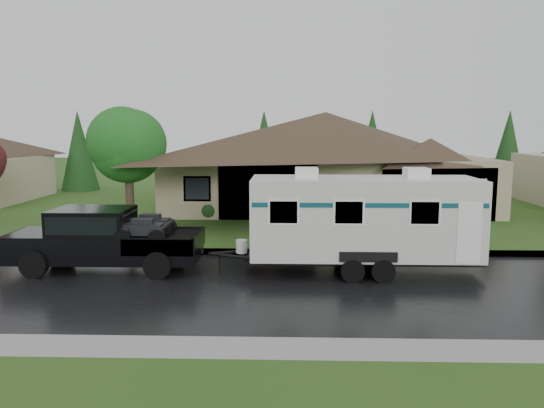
{
  "coord_description": "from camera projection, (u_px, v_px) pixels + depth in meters",
  "views": [
    {
      "loc": [
        -0.22,
        -17.68,
        4.79
      ],
      "look_at": [
        -0.81,
        2.0,
        1.98
      ],
      "focal_mm": 35.0,
      "sensor_mm": 36.0,
      "label": 1
    }
  ],
  "objects": [
    {
      "name": "ground",
      "position": [
        294.0,
        269.0,
        18.16
      ],
      "size": [
        140.0,
        140.0,
        0.0
      ],
      "primitive_type": "plane",
      "color": "#2E5219",
      "rests_on": "ground"
    },
    {
      "name": "road",
      "position": [
        294.0,
        286.0,
        16.18
      ],
      "size": [
        140.0,
        8.0,
        0.01
      ],
      "primitive_type": "cube",
      "color": "black",
      "rests_on": "ground"
    },
    {
      "name": "curb",
      "position": [
        293.0,
        252.0,
        20.38
      ],
      "size": [
        140.0,
        0.5,
        0.15
      ],
      "primitive_type": "cube",
      "color": "gray",
      "rests_on": "ground"
    },
    {
      "name": "lawn",
      "position": [
        291.0,
        205.0,
        33.0
      ],
      "size": [
        140.0,
        26.0,
        0.15
      ],
      "primitive_type": "cube",
      "color": "#2E5219",
      "rests_on": "ground"
    },
    {
      "name": "house_main",
      "position": [
        330.0,
        149.0,
        31.28
      ],
      "size": [
        19.44,
        10.8,
        6.9
      ],
      "color": "tan",
      "rests_on": "lawn"
    },
    {
      "name": "tree_left_green",
      "position": [
        128.0,
        145.0,
        24.28
      ],
      "size": [
        3.4,
        3.4,
        5.63
      ],
      "color": "#382B1E",
      "rests_on": "lawn"
    },
    {
      "name": "shrub_row",
      "position": [
        331.0,
        210.0,
        27.21
      ],
      "size": [
        13.6,
        1.0,
        1.0
      ],
      "color": "#143814",
      "rests_on": "lawn"
    },
    {
      "name": "pickup_truck",
      "position": [
        102.0,
        237.0,
        17.96
      ],
      "size": [
        6.35,
        2.41,
        2.12
      ],
      "color": "black",
      "rests_on": "ground"
    },
    {
      "name": "travel_trailer",
      "position": [
        363.0,
        217.0,
        17.6
      ],
      "size": [
        7.83,
        2.75,
        3.51
      ],
      "color": "beige",
      "rests_on": "ground"
    }
  ]
}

